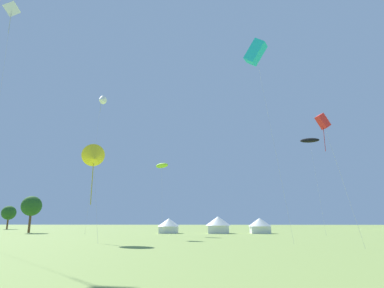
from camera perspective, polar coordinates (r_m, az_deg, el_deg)
The scene contains 12 objects.
kite_white_diamond at distance 46.32m, azimuth -29.04°, elevation 19.16°, with size 2.18×2.49×27.54m.
kite_lime_parafoil at distance 56.37m, azimuth -5.29°, elevation -3.78°, with size 3.11×3.09×11.99m.
kite_yellow_delta at distance 38.66m, azimuth -16.76°, elevation -2.22°, with size 3.74×4.32×10.90m.
kite_cyan_box at distance 40.06m, azimuth 11.02°, elevation 15.44°, with size 3.94×3.07×22.78m.
kite_white_delta at distance 64.49m, azimuth -15.59°, elevation 7.44°, with size 2.05×2.49×25.49m.
kite_red_box at distance 32.62m, azimuth 21.87°, elevation 3.63°, with size 2.72×1.75×11.93m.
kite_black_parafoil at distance 56.70m, azimuth 19.85°, elevation 0.59°, with size 3.21×2.76×15.62m.
festival_tent_center at distance 62.04m, azimuth -4.08°, elevation -13.92°, with size 4.11×4.11×2.67m.
festival_tent_right at distance 61.61m, azimuth 4.58°, elevation -13.74°, with size 4.64×4.64×3.02m.
festival_tent_left at distance 62.27m, azimuth 11.76°, elevation -13.65°, with size 4.22×4.22×2.74m.
tree_distant_left at distance 71.20m, azimuth -26.22°, elevation -9.70°, with size 3.79×3.79×6.93m.
tree_distant_right at distance 105.52m, azimuth -29.34°, elevation -10.43°, with size 3.82×3.82×6.34m.
Camera 1 is at (1.76, -2.26, 2.19)m, focal length 30.55 mm.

